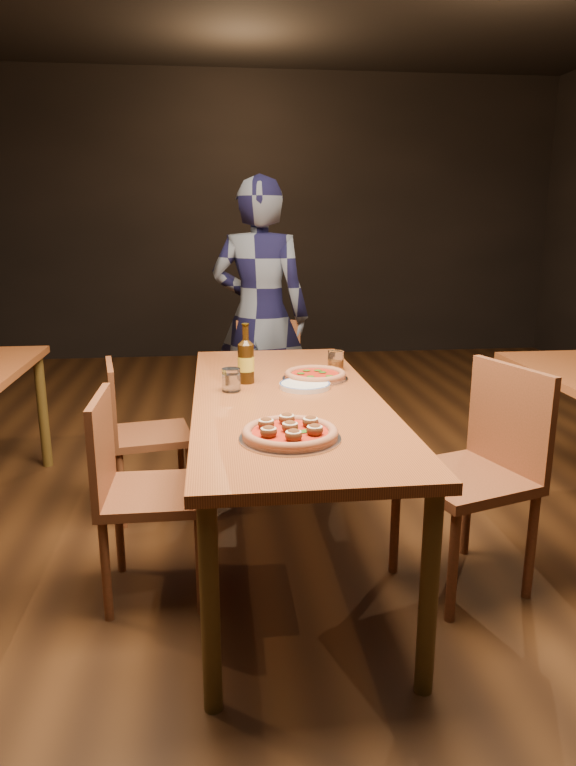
{
  "coord_description": "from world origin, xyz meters",
  "views": [
    {
      "loc": [
        -0.3,
        -2.65,
        1.49
      ],
      "look_at": [
        0.0,
        -0.05,
        0.82
      ],
      "focal_mm": 30.0,
      "sensor_mm": 36.0,
      "label": 1
    }
  ],
  "objects": [
    {
      "name": "chair_end",
      "position": [
        0.04,
        1.27,
        0.45
      ],
      "size": [
        0.44,
        0.44,
        0.89
      ],
      "primitive_type": null,
      "rotation": [
        0.0,
        0.0,
        -0.05
      ],
      "color": "#563116",
      "rests_on": "ground"
    },
    {
      "name": "pizza_margherita",
      "position": [
        0.17,
        0.28,
        0.77
      ],
      "size": [
        0.31,
        0.31,
        0.04
      ],
      "rotation": [
        0.0,
        0.0,
        0.1
      ],
      "color": "#B7B7BF",
      "rests_on": "table_main"
    },
    {
      "name": "amber_glass",
      "position": [
        0.3,
        0.45,
        0.8
      ],
      "size": [
        0.08,
        0.08,
        0.1
      ],
      "primitive_type": "cylinder",
      "color": "#A95113",
      "rests_on": "table_main"
    },
    {
      "name": "pizza_meatball",
      "position": [
        -0.05,
        -0.56,
        0.77
      ],
      "size": [
        0.36,
        0.36,
        0.07
      ],
      "rotation": [
        0.0,
        0.0,
        0.27
      ],
      "color": "#B7B7BF",
      "rests_on": "table_main"
    },
    {
      "name": "plate_stack",
      "position": [
        0.1,
        0.12,
        0.76
      ],
      "size": [
        0.23,
        0.23,
        0.02
      ],
      "primitive_type": "cylinder",
      "color": "white",
      "rests_on": "table_main"
    },
    {
      "name": "chair_main_sw",
      "position": [
        -0.64,
        0.54,
        0.42
      ],
      "size": [
        0.45,
        0.45,
        0.84
      ],
      "primitive_type": null,
      "rotation": [
        0.0,
        0.0,
        1.75
      ],
      "color": "#563116",
      "rests_on": "ground"
    },
    {
      "name": "chair_main_nw",
      "position": [
        -0.56,
        -0.25,
        0.44
      ],
      "size": [
        0.41,
        0.41,
        0.88
      ],
      "primitive_type": null,
      "rotation": [
        0.0,
        0.0,
        1.57
      ],
      "color": "#563116",
      "rests_on": "ground"
    },
    {
      "name": "water_glass",
      "position": [
        -0.24,
        0.1,
        0.8
      ],
      "size": [
        0.08,
        0.08,
        0.1
      ],
      "primitive_type": "cylinder",
      "color": "white",
      "rests_on": "table_main"
    },
    {
      "name": "chair_main_e",
      "position": [
        0.69,
        -0.34,
        0.48
      ],
      "size": [
        0.57,
        0.57,
        0.97
      ],
      "primitive_type": null,
      "rotation": [
        0.0,
        0.0,
        -1.26
      ],
      "color": "#563116",
      "rests_on": "ground"
    },
    {
      "name": "table_main",
      "position": [
        0.0,
        0.0,
        0.68
      ],
      "size": [
        0.8,
        2.0,
        0.75
      ],
      "color": "brown",
      "rests_on": "ground"
    },
    {
      "name": "room_shell",
      "position": [
        0.0,
        0.0,
        1.86
      ],
      "size": [
        9.0,
        9.0,
        9.0
      ],
      "color": "black",
      "rests_on": "ground"
    },
    {
      "name": "ground",
      "position": [
        0.0,
        0.0,
        0.0
      ],
      "size": [
        9.0,
        9.0,
        0.0
      ],
      "primitive_type": "plane",
      "color": "black"
    },
    {
      "name": "diner",
      "position": [
        -0.0,
        1.49,
        0.88
      ],
      "size": [
        0.74,
        0.59,
        1.76
      ],
      "primitive_type": "imported",
      "rotation": [
        0.0,
        0.0,
        2.84
      ],
      "color": "black",
      "rests_on": "ground"
    },
    {
      "name": "beer_bottle",
      "position": [
        -0.16,
        0.25,
        0.85
      ],
      "size": [
        0.08,
        0.08,
        0.27
      ],
      "rotation": [
        0.0,
        0.0,
        -0.39
      ],
      "color": "black",
      "rests_on": "table_main"
    }
  ]
}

